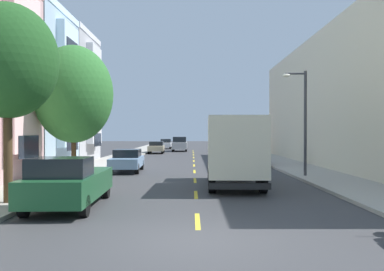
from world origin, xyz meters
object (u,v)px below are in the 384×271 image
object	(u,v)px
street_tree_nearest	(6,61)
moving_silver_sedan	(178,144)
parked_pickup_forest	(67,183)
parked_suv_orange	(232,146)
delivery_box_truck	(232,147)
parked_sedan_champagne	(155,147)
parked_sedan_black	(236,151)
parked_sedan_sky	(126,160)
street_lamp	(301,114)
street_tree_second	(72,94)
parked_sedan_burgundy	(251,156)
parked_wagon_teal	(221,144)
parked_suv_red	(226,145)
parked_hatchback_white	(164,144)

from	to	relation	value
street_tree_nearest	moving_silver_sedan	world-z (taller)	street_tree_nearest
parked_pickup_forest	parked_suv_orange	world-z (taller)	parked_suv_orange
delivery_box_truck	parked_sedan_champagne	size ratio (longest dim) A/B	1.56
delivery_box_truck	street_tree_nearest	bearing A→B (deg)	-147.39
parked_sedan_black	parked_sedan_sky	world-z (taller)	same
street_tree_nearest	street_lamp	xyz separation A→B (m)	(12.33, 8.89, -1.38)
street_tree_second	parked_sedan_sky	xyz separation A→B (m)	(2.09, 4.66, -3.78)
street_tree_second	delivery_box_truck	bearing A→B (deg)	-17.78
parked_sedan_burgundy	moving_silver_sedan	bearing A→B (deg)	104.52
parked_pickup_forest	moving_silver_sedan	world-z (taller)	moving_silver_sedan
street_lamp	parked_sedan_champagne	size ratio (longest dim) A/B	1.27
parked_pickup_forest	parked_sedan_sky	distance (m)	12.72
street_tree_second	parked_wagon_teal	size ratio (longest dim) A/B	1.47
delivery_box_truck	parked_suv_red	bearing A→B (deg)	85.61
delivery_box_truck	parked_pickup_forest	xyz separation A→B (m)	(-6.08, -5.43, -1.01)
parked_sedan_burgundy	street_tree_nearest	bearing A→B (deg)	-121.72
parked_sedan_burgundy	parked_suv_red	distance (m)	20.93
street_tree_second	parked_sedan_black	size ratio (longest dim) A/B	1.54
parked_pickup_forest	parked_suv_red	world-z (taller)	parked_suv_red
delivery_box_truck	parked_suv_red	distance (m)	33.32
parked_suv_red	parked_sedan_sky	bearing A→B (deg)	-108.45
street_lamp	parked_pickup_forest	bearing A→B (deg)	-138.37
parked_hatchback_white	parked_suv_orange	distance (m)	19.57
parked_hatchback_white	street_lamp	bearing A→B (deg)	-76.25
parked_sedan_black	parked_suv_red	distance (m)	12.68
parked_sedan_champagne	parked_suv_orange	size ratio (longest dim) A/B	0.94
parked_sedan_champagne	parked_sedan_burgundy	xyz separation A→B (m)	(8.87, -18.47, 0.00)
street_lamp	parked_hatchback_white	size ratio (longest dim) A/B	1.44
parked_sedan_sky	parked_pickup_forest	bearing A→B (deg)	-89.91
street_tree_nearest	parked_sedan_sky	xyz separation A→B (m)	(2.09, 12.54, -4.18)
parked_hatchback_white	parked_pickup_forest	bearing A→B (deg)	-90.08
parked_sedan_champagne	parked_sedan_black	size ratio (longest dim) A/B	1.00
street_lamp	delivery_box_truck	world-z (taller)	street_lamp
parked_hatchback_white	parked_sedan_burgundy	distance (m)	33.92
parked_sedan_black	moving_silver_sedan	distance (m)	16.92
parked_suv_orange	parked_sedan_burgundy	bearing A→B (deg)	-90.14
parked_pickup_forest	parked_wagon_teal	bearing A→B (deg)	80.00
parked_sedan_black	parked_wagon_teal	bearing A→B (deg)	89.35
parked_pickup_forest	parked_suv_red	bearing A→B (deg)	77.41
street_tree_second	parked_suv_red	size ratio (longest dim) A/B	1.45
parked_sedan_sky	parked_suv_red	size ratio (longest dim) A/B	0.95
parked_hatchback_white	moving_silver_sedan	xyz separation A→B (m)	(2.41, -8.73, 0.23)
street_lamp	parked_pickup_forest	size ratio (longest dim) A/B	1.08
parked_wagon_teal	parked_suv_red	world-z (taller)	parked_suv_red
delivery_box_truck	parked_sedan_champagne	xyz separation A→B (m)	(-6.23, 30.75, -1.08)
street_lamp	parked_wagon_teal	bearing A→B (deg)	92.04
street_lamp	parked_suv_orange	bearing A→B (deg)	93.48
street_lamp	delivery_box_truck	distance (m)	5.77
parked_suv_red	street_lamp	bearing A→B (deg)	-86.94
street_tree_nearest	parked_sedan_champagne	size ratio (longest dim) A/B	1.49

